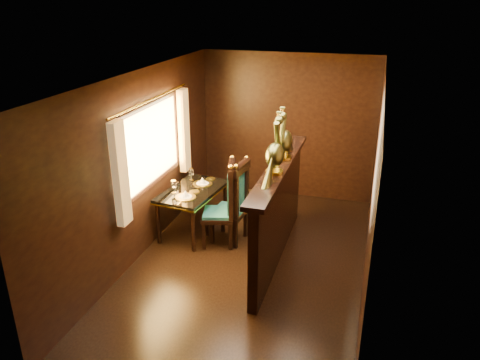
# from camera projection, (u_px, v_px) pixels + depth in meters

# --- Properties ---
(ground) EXTENTS (5.00, 5.00, 0.00)m
(ground) POSITION_uv_depth(u_px,v_px,m) (248.00, 264.00, 6.30)
(ground) COLOR black
(ground) RESTS_ON ground
(room_shell) EXTENTS (3.04, 5.04, 2.52)m
(room_shell) POSITION_uv_depth(u_px,v_px,m) (243.00, 152.00, 5.74)
(room_shell) COLOR black
(room_shell) RESTS_ON ground
(partition) EXTENTS (0.26, 2.70, 1.36)m
(partition) POSITION_uv_depth(u_px,v_px,m) (278.00, 210.00, 6.21)
(partition) COLOR black
(partition) RESTS_ON ground
(dining_table) EXTENTS (0.86, 1.26, 0.89)m
(dining_table) POSITION_uv_depth(u_px,v_px,m) (192.00, 194.00, 6.94)
(dining_table) COLOR black
(dining_table) RESTS_ON ground
(chair_left) EXTENTS (0.56, 0.58, 1.29)m
(chair_left) POSITION_uv_depth(u_px,v_px,m) (226.00, 201.00, 6.59)
(chair_left) COLOR black
(chair_left) RESTS_ON ground
(chair_right) EXTENTS (0.51, 0.53, 1.28)m
(chair_right) POSITION_uv_depth(u_px,v_px,m) (236.00, 200.00, 6.64)
(chair_right) COLOR black
(chair_right) RESTS_ON ground
(peacock_left) EXTENTS (0.23, 0.61, 0.73)m
(peacock_left) POSITION_uv_depth(u_px,v_px,m) (275.00, 144.00, 5.55)
(peacock_left) COLOR #194B2C
(peacock_left) RESTS_ON partition
(peacock_right) EXTENTS (0.23, 0.62, 0.74)m
(peacock_right) POSITION_uv_depth(u_px,v_px,m) (284.00, 132.00, 6.04)
(peacock_right) COLOR #194B2C
(peacock_right) RESTS_ON partition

